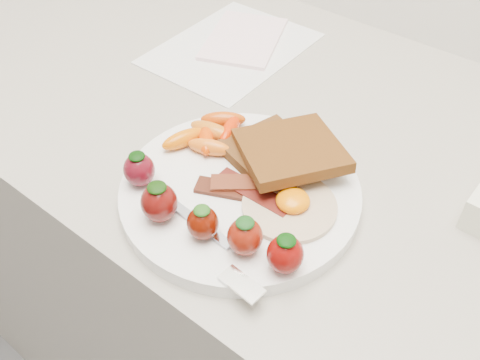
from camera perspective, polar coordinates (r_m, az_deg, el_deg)
The scene contains 11 objects.
counter at distance 1.04m, azimuth 6.27°, elevation -15.11°, with size 2.00×0.60×0.90m, color gray.
plate at distance 0.60m, azimuth 0.00°, elevation -1.30°, with size 0.27×0.27×0.02m, color white.
toast_lower at distance 0.63m, azimuth 3.20°, elevation 3.04°, with size 0.09×0.09×0.01m, color #321C07.
toast_upper at distance 0.61m, azimuth 5.41°, elevation 3.19°, with size 0.11×0.11×0.01m, color #492205.
fried_egg at distance 0.57m, azimuth 5.40°, elevation -2.63°, with size 0.12×0.12×0.02m.
bacon_strips at distance 0.59m, azimuth 0.88°, elevation -0.96°, with size 0.11×0.09×0.01m.
baby_carrots at distance 0.65m, azimuth -3.15°, elevation 4.95°, with size 0.08×0.11×0.02m.
strawberries at distance 0.54m, azimuth -4.08°, elevation -3.71°, with size 0.23×0.06×0.05m.
fork at distance 0.54m, azimuth -2.74°, elevation -7.15°, with size 0.17×0.05×0.00m.
paper_sheet at distance 0.87m, azimuth -0.91°, elevation 13.87°, with size 0.19×0.25×0.00m, color white.
notepad at distance 0.88m, azimuth 0.42°, elevation 14.84°, with size 0.11×0.16×0.01m, color white.
Camera 1 is at (0.24, 1.22, 1.34)m, focal length 40.00 mm.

